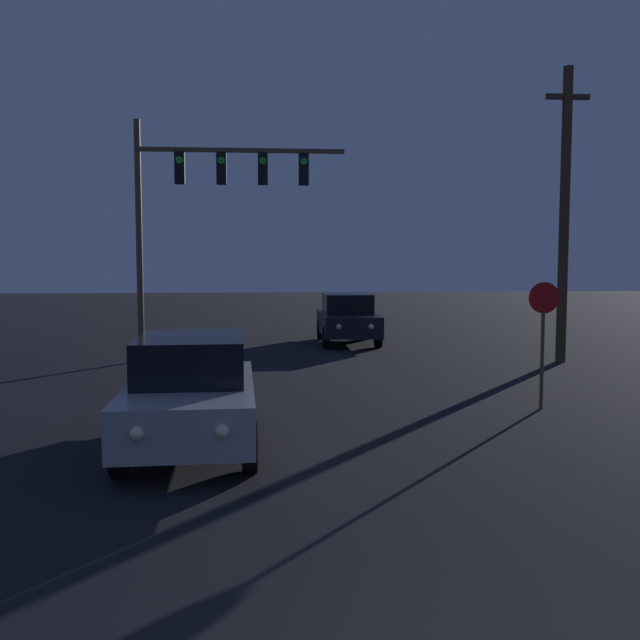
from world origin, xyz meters
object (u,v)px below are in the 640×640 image
at_px(car_far, 348,318).
at_px(traffic_signal_mast, 204,193).
at_px(stop_sign, 543,323).
at_px(utility_pole, 564,212).
at_px(car_near, 191,392).

relative_size(car_far, traffic_signal_mast, 0.63).
bearing_deg(traffic_signal_mast, car_far, 40.38).
xyz_separation_m(stop_sign, utility_pole, (3.07, 6.18, 2.54)).
xyz_separation_m(car_near, utility_pole, (9.58, 8.55, 3.34)).
bearing_deg(car_far, traffic_signal_mast, 41.09).
bearing_deg(car_near, stop_sign, -161.62).
relative_size(car_near, traffic_signal_mast, 0.63).
relative_size(car_near, utility_pole, 0.52).
distance_m(car_far, stop_sign, 11.55).
distance_m(car_near, stop_sign, 6.97).
bearing_deg(stop_sign, car_far, 102.05).
distance_m(car_near, traffic_signal_mast, 10.48).
distance_m(car_far, utility_pole, 8.19).
bearing_deg(stop_sign, traffic_signal_mast, 133.65).
xyz_separation_m(traffic_signal_mast, stop_sign, (7.02, -7.35, -3.10)).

